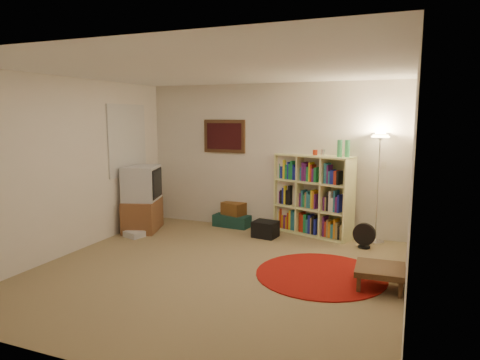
% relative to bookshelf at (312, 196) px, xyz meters
% --- Properties ---
extents(room, '(4.54, 4.54, 2.54)m').
position_rel_bookshelf_xyz_m(room, '(-0.81, -2.12, 0.62)').
color(room, '#8E7953').
rests_on(room, ground).
extents(bookshelf, '(1.38, 0.79, 1.59)m').
position_rel_bookshelf_xyz_m(bookshelf, '(0.00, 0.00, 0.00)').
color(bookshelf, '#FCFFAA').
rests_on(bookshelf, ground).
extents(floor_lamp, '(0.38, 0.38, 1.71)m').
position_rel_bookshelf_xyz_m(floor_lamp, '(1.03, -0.11, 0.77)').
color(floor_lamp, white).
rests_on(floor_lamp, ground).
extents(floor_fan, '(0.34, 0.20, 0.38)m').
position_rel_bookshelf_xyz_m(floor_fan, '(0.90, -0.47, -0.45)').
color(floor_fan, black).
rests_on(floor_fan, ground).
extents(tv_stand, '(0.74, 0.89, 1.12)m').
position_rel_bookshelf_xyz_m(tv_stand, '(-2.76, -0.83, -0.11)').
color(tv_stand, brown).
rests_on(tv_stand, ground).
extents(dvd_box, '(0.35, 0.32, 0.10)m').
position_rel_bookshelf_xyz_m(dvd_box, '(-2.65, -1.25, -0.59)').
color(dvd_box, silver).
rests_on(dvd_box, ground).
extents(suitcase, '(0.68, 0.47, 0.21)m').
position_rel_bookshelf_xyz_m(suitcase, '(-1.42, 0.01, -0.54)').
color(suitcase, '#133530').
rests_on(suitcase, ground).
extents(wicker_basket, '(0.45, 0.38, 0.22)m').
position_rel_bookshelf_xyz_m(wicker_basket, '(-1.41, -0.00, -0.32)').
color(wicker_basket, brown).
rests_on(wicker_basket, suitcase).
extents(duffel_bag, '(0.41, 0.36, 0.26)m').
position_rel_bookshelf_xyz_m(duffel_bag, '(-0.66, -0.45, -0.51)').
color(duffel_bag, black).
rests_on(duffel_bag, ground).
extents(red_rug, '(1.61, 1.61, 0.01)m').
position_rel_bookshelf_xyz_m(red_rug, '(0.51, -1.79, -0.64)').
color(red_rug, maroon).
rests_on(red_rug, ground).
extents(side_table, '(0.57, 0.57, 0.25)m').
position_rel_bookshelf_xyz_m(side_table, '(1.22, -1.94, -0.43)').
color(side_table, '#412917').
rests_on(side_table, ground).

